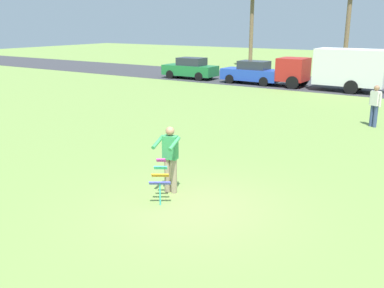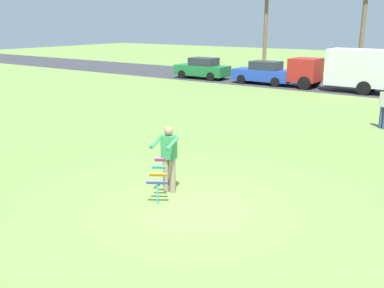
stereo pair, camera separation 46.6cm
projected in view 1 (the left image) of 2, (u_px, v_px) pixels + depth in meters
name	position (u px, v px, depth m)	size (l,w,h in m)	color
ground_plane	(194.00, 207.00, 10.23)	(120.00, 120.00, 0.00)	olive
road_strip	(378.00, 88.00, 28.40)	(120.00, 8.00, 0.01)	#38383D
person_kite_flyer	(170.00, 157.00, 10.83)	(0.64, 0.73, 1.73)	gray
kite_held	(160.00, 176.00, 10.31)	(0.65, 0.73, 1.03)	#D83399
parked_car_green	(190.00, 69.00, 33.16)	(4.23, 1.89, 1.60)	#1E7238
parked_car_blue	(252.00, 73.00, 30.44)	(4.21, 1.85, 1.60)	#2347B7
parked_truck_red_cab	(337.00, 68.00, 27.21)	(6.71, 2.15, 2.62)	#B2231E
person_walker_near	(375.00, 105.00, 17.80)	(0.51, 0.37, 1.73)	#384772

